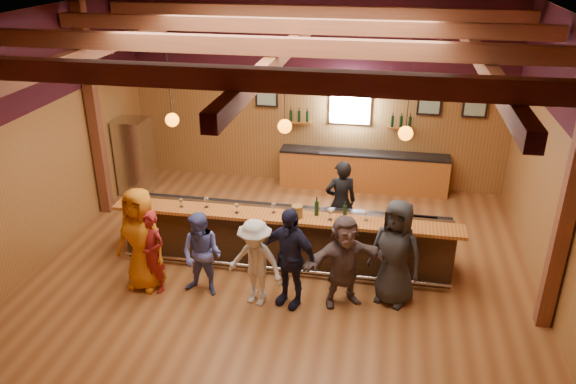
# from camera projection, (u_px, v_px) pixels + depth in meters

# --- Properties ---
(room) EXTENTS (9.04, 9.00, 4.52)m
(room) POSITION_uv_depth(u_px,v_px,m) (285.00, 96.00, 9.28)
(room) COLOR brown
(room) RESTS_ON ground
(bar_counter) EXTENTS (6.30, 1.07, 1.11)m
(bar_counter) POSITION_uv_depth(u_px,v_px,m) (287.00, 236.00, 10.47)
(bar_counter) COLOR black
(bar_counter) RESTS_ON ground
(back_bar_cabinet) EXTENTS (4.00, 0.52, 0.95)m
(back_bar_cabinet) POSITION_uv_depth(u_px,v_px,m) (363.00, 171.00, 13.49)
(back_bar_cabinet) COLOR #9A501C
(back_bar_cabinet) RESTS_ON ground
(window) EXTENTS (0.95, 0.09, 0.95)m
(window) POSITION_uv_depth(u_px,v_px,m) (350.00, 104.00, 13.10)
(window) COLOR silver
(window) RESTS_ON room
(framed_pictures) EXTENTS (5.35, 0.05, 0.45)m
(framed_pictures) POSITION_uv_depth(u_px,v_px,m) (388.00, 104.00, 12.93)
(framed_pictures) COLOR black
(framed_pictures) RESTS_ON room
(wine_shelves) EXTENTS (3.00, 0.18, 0.30)m
(wine_shelves) POSITION_uv_depth(u_px,v_px,m) (349.00, 122.00, 13.22)
(wine_shelves) COLOR #9A501C
(wine_shelves) RESTS_ON room
(pendant_lights) EXTENTS (4.24, 0.24, 1.37)m
(pendant_lights) POSITION_uv_depth(u_px,v_px,m) (285.00, 126.00, 9.43)
(pendant_lights) COLOR black
(pendant_lights) RESTS_ON room
(stainless_fridge) EXTENTS (0.70, 0.70, 1.80)m
(stainless_fridge) POSITION_uv_depth(u_px,v_px,m) (135.00, 156.00, 13.19)
(stainless_fridge) COLOR silver
(stainless_fridge) RESTS_ON ground
(customer_orange) EXTENTS (0.99, 0.73, 1.86)m
(customer_orange) POSITION_uv_depth(u_px,v_px,m) (141.00, 239.00, 9.52)
(customer_orange) COLOR #C06912
(customer_orange) RESTS_ON ground
(customer_redvest) EXTENTS (0.63, 0.52, 1.49)m
(customer_redvest) POSITION_uv_depth(u_px,v_px,m) (152.00, 252.00, 9.49)
(customer_redvest) COLOR maroon
(customer_redvest) RESTS_ON ground
(customer_denim) EXTENTS (0.82, 0.68, 1.50)m
(customer_denim) POSITION_uv_depth(u_px,v_px,m) (202.00, 255.00, 9.40)
(customer_denim) COLOR #525BA4
(customer_denim) RESTS_ON ground
(customer_white) EXTENTS (1.12, 0.85, 1.54)m
(customer_white) POSITION_uv_depth(u_px,v_px,m) (255.00, 263.00, 9.13)
(customer_white) COLOR beige
(customer_white) RESTS_ON ground
(customer_navy) EXTENTS (1.12, 0.77, 1.76)m
(customer_navy) POSITION_uv_depth(u_px,v_px,m) (289.00, 257.00, 9.08)
(customer_navy) COLOR #191932
(customer_navy) RESTS_ON ground
(customer_brown) EXTENTS (1.56, 1.09, 1.62)m
(customer_brown) POSITION_uv_depth(u_px,v_px,m) (344.00, 261.00, 9.11)
(customer_brown) COLOR #584746
(customer_brown) RESTS_ON ground
(customer_dark) EXTENTS (1.06, 0.90, 1.85)m
(customer_dark) POSITION_uv_depth(u_px,v_px,m) (396.00, 253.00, 9.12)
(customer_dark) COLOR #262729
(customer_dark) RESTS_ON ground
(bartender) EXTENTS (0.73, 0.60, 1.73)m
(bartender) POSITION_uv_depth(u_px,v_px,m) (341.00, 202.00, 10.99)
(bartender) COLOR black
(bartender) RESTS_ON ground
(ice_bucket) EXTENTS (0.20, 0.20, 0.22)m
(ice_bucket) POSITION_uv_depth(u_px,v_px,m) (297.00, 211.00, 9.83)
(ice_bucket) COLOR brown
(ice_bucket) RESTS_ON bar_counter
(bottle_a) EXTENTS (0.08, 0.08, 0.35)m
(bottle_a) POSITION_uv_depth(u_px,v_px,m) (317.00, 208.00, 9.89)
(bottle_a) COLOR black
(bottle_a) RESTS_ON bar_counter
(bottle_b) EXTENTS (0.07, 0.07, 0.31)m
(bottle_b) POSITION_uv_depth(u_px,v_px,m) (345.00, 211.00, 9.82)
(bottle_b) COLOR black
(bottle_b) RESTS_ON bar_counter
(glass_a) EXTENTS (0.07, 0.07, 0.17)m
(glass_a) POSITION_uv_depth(u_px,v_px,m) (139.00, 199.00, 10.28)
(glass_a) COLOR silver
(glass_a) RESTS_ON bar_counter
(glass_b) EXTENTS (0.08, 0.08, 0.17)m
(glass_b) POSITION_uv_depth(u_px,v_px,m) (181.00, 201.00, 10.20)
(glass_b) COLOR silver
(glass_b) RESTS_ON bar_counter
(glass_c) EXTENTS (0.09, 0.09, 0.20)m
(glass_c) POSITION_uv_depth(u_px,v_px,m) (206.00, 200.00, 10.18)
(glass_c) COLOR silver
(glass_c) RESTS_ON bar_counter
(glass_d) EXTENTS (0.09, 0.09, 0.19)m
(glass_d) POSITION_uv_depth(u_px,v_px,m) (236.00, 206.00, 9.97)
(glass_d) COLOR silver
(glass_d) RESTS_ON bar_counter
(glass_e) EXTENTS (0.08, 0.08, 0.19)m
(glass_e) POSITION_uv_depth(u_px,v_px,m) (274.00, 206.00, 9.98)
(glass_e) COLOR silver
(glass_e) RESTS_ON bar_counter
(glass_f) EXTENTS (0.09, 0.09, 0.20)m
(glass_f) POSITION_uv_depth(u_px,v_px,m) (330.00, 213.00, 9.72)
(glass_f) COLOR silver
(glass_f) RESTS_ON bar_counter
(glass_g) EXTENTS (0.07, 0.07, 0.17)m
(glass_g) POSITION_uv_depth(u_px,v_px,m) (367.00, 214.00, 9.71)
(glass_g) COLOR silver
(glass_g) RESTS_ON bar_counter
(glass_h) EXTENTS (0.08, 0.08, 0.18)m
(glass_h) POSITION_uv_depth(u_px,v_px,m) (386.00, 218.00, 9.54)
(glass_h) COLOR silver
(glass_h) RESTS_ON bar_counter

